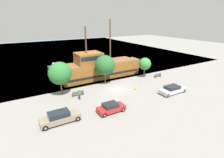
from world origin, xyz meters
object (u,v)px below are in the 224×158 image
(bench_promenade_west, at_px, (158,75))
(pedestrian_walking_near, at_px, (79,94))
(parked_car_curb_mid, at_px, (111,108))
(fire_hydrant, at_px, (136,88))
(bench_promenade_east, at_px, (78,93))
(parked_car_curb_front, at_px, (60,117))
(pirate_ship, at_px, (99,68))
(moored_boat_dockside, at_px, (59,67))
(parked_car_curb_rear, at_px, (172,89))

(bench_promenade_west, relative_size, pedestrian_walking_near, 0.94)
(parked_car_curb_mid, xyz_separation_m, fire_hydrant, (7.86, 4.46, -0.26))
(bench_promenade_west, bearing_deg, bench_promenade_east, -178.65)
(parked_car_curb_front, height_order, parked_car_curb_mid, parked_car_curb_front)
(parked_car_curb_mid, bearing_deg, parked_car_curb_front, 172.11)
(fire_hydrant, height_order, pedestrian_walking_near, pedestrian_walking_near)
(pirate_ship, bearing_deg, parked_car_curb_front, -131.70)
(moored_boat_dockside, xyz_separation_m, parked_car_curb_front, (-6.08, -24.24, 0.14))
(parked_car_curb_mid, height_order, parked_car_curb_rear, parked_car_curb_rear)
(parked_car_curb_front, xyz_separation_m, fire_hydrant, (14.61, 3.52, -0.35))
(parked_car_curb_rear, bearing_deg, fire_hydrant, 136.79)
(bench_promenade_east, bearing_deg, bench_promenade_west, 1.35)
(pirate_ship, relative_size, bench_promenade_east, 9.43)
(parked_car_curb_rear, relative_size, pedestrian_walking_near, 2.76)
(pedestrian_walking_near, bearing_deg, bench_promenade_east, 80.41)
(fire_hydrant, bearing_deg, parked_car_curb_rear, -43.21)
(pirate_ship, height_order, bench_promenade_west, pirate_ship)
(bench_promenade_east, bearing_deg, pirate_ship, 43.76)
(moored_boat_dockside, distance_m, parked_car_curb_front, 25.00)
(moored_boat_dockside, relative_size, parked_car_curb_mid, 1.39)
(parked_car_curb_rear, relative_size, bench_promenade_east, 2.49)
(moored_boat_dockside, relative_size, pedestrian_walking_near, 3.00)
(parked_car_curb_front, relative_size, pedestrian_walking_near, 2.73)
(bench_promenade_east, distance_m, pedestrian_walking_near, 1.53)
(parked_car_curb_front, bearing_deg, parked_car_curb_mid, -7.89)
(parked_car_curb_front, distance_m, fire_hydrant, 15.03)
(bench_promenade_east, bearing_deg, fire_hydrant, -16.57)
(pirate_ship, relative_size, pedestrian_walking_near, 10.46)
(parked_car_curb_mid, bearing_deg, bench_promenade_west, 25.47)
(fire_hydrant, distance_m, pedestrian_walking_near, 10.32)
(parked_car_curb_rear, relative_size, fire_hydrant, 6.43)
(bench_promenade_west, bearing_deg, pirate_ship, 148.03)
(pirate_ship, height_order, moored_boat_dockside, pirate_ship)
(pirate_ship, height_order, bench_promenade_east, pirate_ship)
(bench_promenade_east, bearing_deg, parked_car_curb_mid, -74.28)
(bench_promenade_east, distance_m, bench_promenade_west, 18.58)
(pirate_ship, distance_m, moored_boat_dockside, 12.25)
(bench_promenade_west, bearing_deg, parked_car_curb_front, -163.42)
(pirate_ship, height_order, parked_car_curb_mid, pirate_ship)
(parked_car_curb_front, bearing_deg, moored_boat_dockside, 75.91)
(moored_boat_dockside, relative_size, bench_promenade_east, 2.70)
(pirate_ship, xyz_separation_m, pedestrian_walking_near, (-7.85, -8.73, -1.16))
(bench_promenade_west, distance_m, pedestrian_walking_near, 18.92)
(parked_car_curb_front, relative_size, parked_car_curb_mid, 1.26)
(parked_car_curb_front, distance_m, parked_car_curb_rear, 19.16)
(moored_boat_dockside, bearing_deg, parked_car_curb_mid, -88.50)
(pirate_ship, xyz_separation_m, moored_boat_dockside, (-6.18, 10.48, -1.45))
(pirate_ship, distance_m, pedestrian_walking_near, 11.80)
(pirate_ship, height_order, parked_car_curb_rear, pirate_ship)
(parked_car_curb_mid, relative_size, bench_promenade_east, 1.94)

